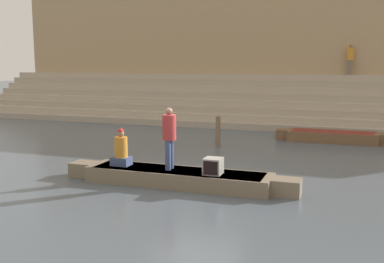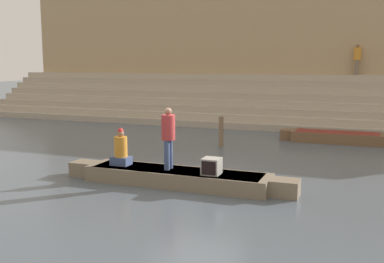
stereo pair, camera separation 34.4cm
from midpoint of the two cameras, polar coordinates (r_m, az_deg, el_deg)
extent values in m
plane|color=#4C5660|center=(13.17, 1.48, -6.01)|extent=(120.00, 120.00, 0.00)
cube|color=tan|center=(24.76, 10.95, 1.12)|extent=(36.00, 4.51, 0.34)
cube|color=#B2A28D|center=(24.99, 11.09, 1.98)|extent=(36.00, 3.95, 0.34)
cube|color=tan|center=(25.23, 11.22, 2.81)|extent=(36.00, 3.38, 0.34)
cube|color=#B2A28D|center=(25.48, 11.35, 3.63)|extent=(36.00, 2.82, 0.34)
cube|color=tan|center=(25.73, 11.48, 4.43)|extent=(36.00, 2.25, 0.34)
cube|color=#B2A28D|center=(25.98, 11.61, 5.22)|extent=(36.00, 1.69, 0.34)
cube|color=tan|center=(26.24, 11.73, 5.99)|extent=(36.00, 1.13, 0.34)
cube|color=#B2A28D|center=(26.51, 11.86, 6.75)|extent=(36.00, 0.56, 0.34)
cube|color=tan|center=(27.39, 12.27, 10.32)|extent=(34.20, 1.20, 8.48)
cube|color=brown|center=(26.93, 11.80, 1.97)|extent=(34.20, 0.12, 0.60)
cube|color=#756651|center=(12.46, -1.20, -5.85)|extent=(5.21, 1.15, 0.43)
cube|color=tan|center=(12.41, -1.20, -5.00)|extent=(4.80, 1.05, 0.05)
cube|color=#756651|center=(11.70, 12.51, -7.01)|extent=(0.73, 0.63, 0.43)
cube|color=#756651|center=(13.82, -12.71, -4.60)|extent=(0.73, 0.63, 0.43)
cylinder|color=olive|center=(13.33, -3.22, -4.39)|extent=(2.89, 0.04, 0.04)
cylinder|color=#3D4C75|center=(12.50, -2.03, -2.85)|extent=(0.16, 0.16, 0.83)
cylinder|color=#3D4C75|center=(12.32, -2.41, -3.02)|extent=(0.16, 0.16, 0.83)
cylinder|color=#B23333|center=(12.28, -2.24, 0.53)|extent=(0.38, 0.38, 0.69)
sphere|color=#8C664C|center=(12.23, -2.25, 2.58)|extent=(0.20, 0.20, 0.20)
cube|color=#3D4C75|center=(13.11, -8.25, -3.70)|extent=(0.53, 0.41, 0.24)
cylinder|color=orange|center=(13.03, -8.29, -1.93)|extent=(0.38, 0.38, 0.59)
sphere|color=#8C664C|center=(12.96, -8.33, -0.23)|extent=(0.20, 0.20, 0.20)
sphere|color=red|center=(12.95, -8.33, 0.07)|extent=(0.17, 0.17, 0.17)
cube|color=#9E998E|center=(11.89, 3.33, -4.42)|extent=(0.47, 0.48, 0.43)
cube|color=black|center=(11.66, 2.96, -4.68)|extent=(0.39, 0.02, 0.35)
cube|color=brown|center=(20.17, 18.36, -0.69)|extent=(3.69, 1.29, 0.44)
cube|color=#993328|center=(20.14, 18.39, -0.14)|extent=(3.40, 1.19, 0.05)
cube|color=brown|center=(20.36, 12.44, -0.36)|extent=(0.52, 0.71, 0.44)
cylinder|color=brown|center=(18.13, 4.25, -0.02)|extent=(0.19, 0.19, 1.22)
cylinder|color=#756656|center=(26.26, 20.55, 7.62)|extent=(0.15, 0.15, 0.81)
cylinder|color=#756656|center=(26.06, 20.54, 7.62)|extent=(0.15, 0.15, 0.81)
cylinder|color=orange|center=(26.16, 20.63, 9.23)|extent=(0.37, 0.37, 0.67)
sphere|color=#8C664C|center=(26.18, 20.68, 10.18)|extent=(0.19, 0.19, 0.19)
camera|label=1|loc=(0.17, -89.26, 0.11)|focal=42.00mm
camera|label=2|loc=(0.17, 90.74, -0.11)|focal=42.00mm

